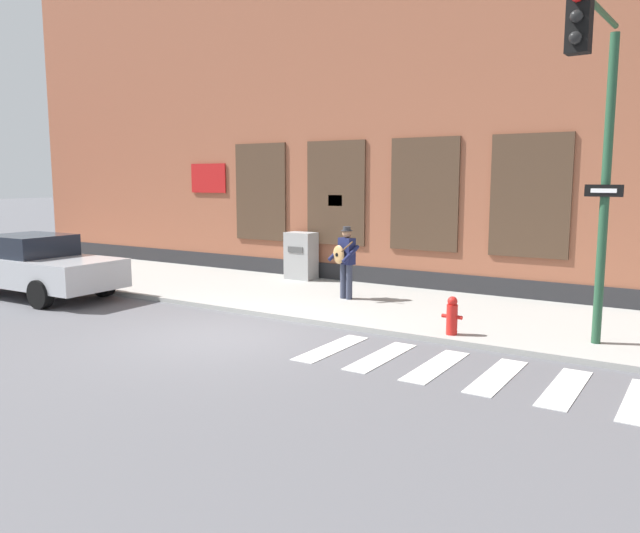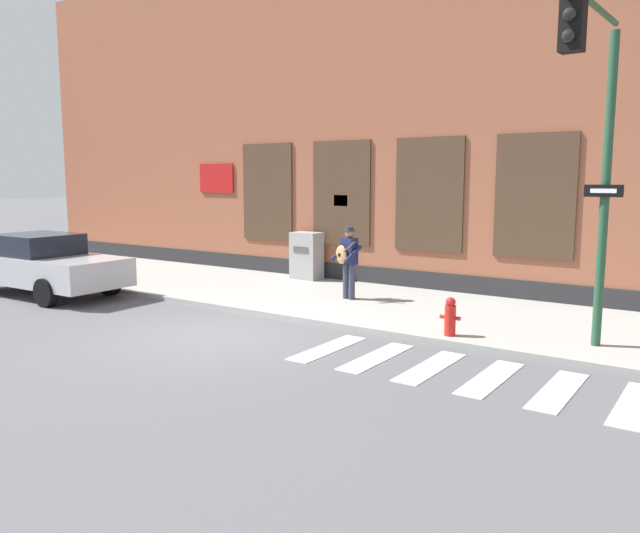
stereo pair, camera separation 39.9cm
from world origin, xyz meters
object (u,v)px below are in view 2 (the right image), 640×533
object	(u,v)px
utility_box	(307,256)
fire_hydrant	(450,317)
traffic_light	(594,122)
busker	(348,258)
red_car	(43,265)

from	to	relation	value
utility_box	fire_hydrant	bearing A→B (deg)	-32.62
traffic_light	utility_box	xyz separation A→B (m)	(-8.10, 3.93, -2.98)
busker	traffic_light	world-z (taller)	traffic_light
utility_box	fire_hydrant	distance (m)	6.95
traffic_light	fire_hydrant	bearing A→B (deg)	175.33
red_car	busker	xyz separation A→B (m)	(6.87, 3.38, 0.30)
traffic_light	utility_box	bearing A→B (deg)	154.13
fire_hydrant	traffic_light	bearing A→B (deg)	-4.67
red_car	busker	size ratio (longest dim) A/B	2.73
red_car	fire_hydrant	world-z (taller)	red_car
red_car	traffic_light	bearing A→B (deg)	6.02
traffic_light	utility_box	size ratio (longest dim) A/B	4.04
red_car	fire_hydrant	xyz separation A→B (m)	(10.21, 1.50, -0.32)
traffic_light	utility_box	world-z (taller)	traffic_light
busker	utility_box	world-z (taller)	busker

